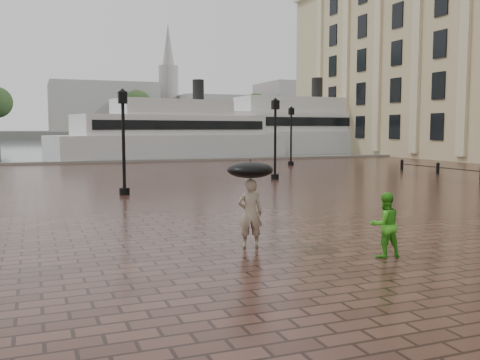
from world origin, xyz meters
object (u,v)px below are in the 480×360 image
Objects in this scene: adult_pedestrian at (250,213)px; ferry_far at (293,131)px; street_lamps at (181,137)px; child_pedestrian at (385,225)px; ferry_near at (174,134)px.

ferry_far is at bearing -103.68° from adult_pedestrian.
ferry_far reaches higher than street_lamps.
adult_pedestrian is 49.02m from ferry_far.
child_pedestrian is 0.05× the size of ferry_far.
ferry_near is (4.53, 19.69, -0.04)m from street_lamps.
ferry_near reaches higher than adult_pedestrian.
child_pedestrian is (2.42, -1.97, -0.10)m from adult_pedestrian.
ferry_near is (7.85, 38.61, 1.46)m from adult_pedestrian.
adult_pedestrian is 0.06× the size of ferry_far.
street_lamps is 19.27m from adult_pedestrian.
child_pedestrian is 40.97m from ferry_near.
adult_pedestrian is at bearing -119.79° from ferry_far.
street_lamps reaches higher than child_pedestrian.
child_pedestrian is 49.72m from ferry_far.
ferry_far is (22.96, 43.27, 1.78)m from adult_pedestrian.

